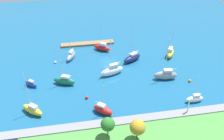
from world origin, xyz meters
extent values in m
plane|color=#19567F|center=(0.00, 0.00, 0.00)|extent=(160.00, 160.00, 0.00)
cube|color=olive|center=(5.92, -14.53, 0.38)|extent=(21.24, 3.02, 0.76)
cube|color=gray|center=(0.00, 31.38, 0.61)|extent=(69.53, 2.57, 1.22)
cube|color=#478C3D|center=(0.00, 37.24, 0.47)|extent=(52.49, 11.20, 0.93)
cylinder|color=silver|center=(-15.63, 31.38, 2.82)|extent=(0.36, 0.36, 3.20)
sphere|color=green|center=(-15.63, 31.38, 4.67)|extent=(0.56, 0.56, 0.56)
cylinder|color=brown|center=(-0.53, 37.46, 2.20)|extent=(0.32, 0.32, 2.53)
sphere|color=#AD841E|center=(-0.53, 37.46, 4.53)|extent=(3.56, 3.56, 3.56)
cylinder|color=brown|center=(5.83, 35.41, 2.26)|extent=(0.27, 0.27, 2.66)
sphere|color=#286B23|center=(5.83, 35.41, 4.57)|extent=(3.25, 3.25, 3.25)
ellipsoid|color=white|center=(0.11, 9.03, 1.40)|extent=(8.29, 4.64, 2.80)
cube|color=silver|center=(-0.50, 8.83, 3.33)|extent=(3.15, 2.18, 1.06)
cylinder|color=silver|center=(0.49, 9.15, 7.77)|extent=(0.19, 0.19, 9.96)
cylinder|color=silver|center=(-1.21, 8.59, 4.01)|extent=(3.44, 1.27, 0.15)
ellipsoid|color=red|center=(5.66, 26.72, 1.11)|extent=(5.70, 5.32, 2.23)
cube|color=silver|center=(6.01, 26.41, 2.54)|extent=(2.37, 2.29, 0.63)
cylinder|color=silver|center=(5.45, 26.90, 5.69)|extent=(0.14, 0.14, 6.93)
cylinder|color=silver|center=(6.43, 26.05, 3.01)|extent=(2.03, 1.78, 0.11)
ellipsoid|color=gray|center=(-16.12, 14.50, 1.43)|extent=(7.62, 3.25, 2.86)
cube|color=silver|center=(-16.71, 14.58, 3.22)|extent=(2.82, 1.71, 0.72)
cylinder|color=silver|center=(-15.75, 14.45, 8.55)|extent=(0.18, 0.18, 11.38)
cylinder|color=silver|center=(-17.56, 14.69, 3.73)|extent=(3.63, 0.63, 0.14)
ellipsoid|color=yellow|center=(23.87, 23.42, 1.13)|extent=(6.39, 5.87, 2.25)
cube|color=silver|center=(23.46, 23.77, 2.61)|extent=(2.60, 2.47, 0.71)
cylinder|color=silver|center=(24.13, 23.20, 7.37)|extent=(0.16, 0.16, 10.24)
cylinder|color=silver|center=(23.22, 23.98, 3.12)|extent=(1.90, 1.65, 0.13)
ellipsoid|color=#141E4C|center=(-8.51, 1.65, 1.19)|extent=(7.94, 6.14, 2.39)
cube|color=silver|center=(-9.04, 1.33, 2.74)|extent=(3.17, 2.72, 0.70)
cylinder|color=silver|center=(-8.17, 1.85, 8.27)|extent=(0.19, 0.19, 11.75)
cylinder|color=silver|center=(-9.76, 0.89, 3.24)|extent=(3.26, 2.04, 0.15)
ellipsoid|color=#2347B2|center=(25.46, 10.96, 0.89)|extent=(4.44, 3.81, 1.78)
cube|color=silver|center=(25.17, 11.19, 2.01)|extent=(1.79, 1.62, 0.48)
cylinder|color=silver|center=(25.65, 10.83, 4.48)|extent=(0.11, 0.11, 5.40)
cylinder|color=silver|center=(24.94, 11.36, 2.40)|extent=(1.46, 1.14, 0.09)
ellipsoid|color=#19724C|center=(15.44, 11.66, 1.23)|extent=(7.09, 4.55, 2.46)
cube|color=silver|center=(14.93, 11.87, 2.83)|extent=(2.75, 2.10, 0.74)
cylinder|color=silver|center=(15.75, 11.52, 7.83)|extent=(0.16, 0.16, 10.74)
cylinder|color=silver|center=(14.35, 12.11, 3.35)|extent=(2.85, 1.29, 0.13)
ellipsoid|color=white|center=(-20.07, 26.62, 0.96)|extent=(5.14, 1.76, 1.93)
cube|color=silver|center=(-20.48, 26.61, 2.22)|extent=(1.86, 1.03, 0.59)
cylinder|color=silver|center=(-19.82, 26.62, 5.32)|extent=(0.12, 0.12, 6.78)
cylinder|color=silver|center=(-20.73, 26.60, 2.66)|extent=(1.84, 0.14, 0.10)
ellipsoid|color=red|center=(0.90, -8.39, 1.17)|extent=(6.74, 5.82, 2.35)
cube|color=silver|center=(0.47, -8.07, 2.84)|extent=(2.74, 2.52, 0.98)
cylinder|color=silver|center=(1.17, -8.59, 6.84)|extent=(0.16, 0.16, 8.99)
cylinder|color=silver|center=(0.08, -7.78, 3.48)|extent=(2.25, 1.73, 0.13)
ellipsoid|color=gray|center=(12.83, -3.80, 1.11)|extent=(4.35, 6.55, 2.23)
cube|color=silver|center=(12.61, -4.26, 2.65)|extent=(1.95, 2.54, 0.85)
cylinder|color=silver|center=(12.96, -3.51, 7.15)|extent=(0.15, 0.15, 9.84)
cylinder|color=silver|center=(12.34, -4.82, 3.23)|extent=(1.35, 2.68, 0.12)
ellipsoid|color=yellow|center=(-23.30, 0.42, 1.33)|extent=(5.55, 7.26, 2.66)
cube|color=silver|center=(-23.02, 0.91, 3.13)|extent=(2.49, 2.90, 0.95)
cylinder|color=silver|center=(-23.48, 0.12, 7.99)|extent=(0.17, 0.17, 10.66)
cylinder|color=silver|center=(-22.73, 1.41, 3.75)|extent=(1.62, 2.66, 0.14)
sphere|color=orange|center=(-23.16, 17.33, 0.43)|extent=(0.85, 0.85, 0.85)
sphere|color=white|center=(18.45, -1.77, 0.41)|extent=(0.82, 0.82, 0.82)
sphere|color=red|center=(9.36, 19.87, 0.43)|extent=(0.87, 0.87, 0.87)
camera|label=1|loc=(11.85, 74.20, 43.94)|focal=38.90mm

